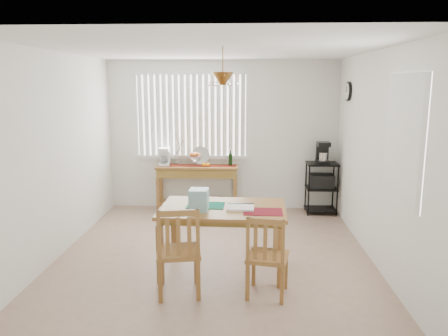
# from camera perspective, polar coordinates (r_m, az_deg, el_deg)

# --- Properties ---
(ground) EXTENTS (4.00, 4.50, 0.01)m
(ground) POSITION_cam_1_polar(r_m,az_deg,el_deg) (5.81, -1.27, -11.31)
(ground) COLOR tan
(room_shell) EXTENTS (4.20, 4.70, 2.70)m
(room_shell) POSITION_cam_1_polar(r_m,az_deg,el_deg) (5.41, -1.30, 5.61)
(room_shell) COLOR white
(room_shell) RESTS_ON ground
(sideboard) EXTENTS (1.42, 0.40, 0.80)m
(sideboard) POSITION_cam_1_polar(r_m,az_deg,el_deg) (7.61, -3.45, -1.18)
(sideboard) COLOR olive
(sideboard) RESTS_ON ground
(sideboard_items) EXTENTS (1.35, 0.33, 0.61)m
(sideboard_items) POSITION_cam_1_polar(r_m,az_deg,el_deg) (7.59, -5.32, 1.26)
(sideboard_items) COLOR maroon
(sideboard_items) RESTS_ON sideboard
(wire_cart) EXTENTS (0.52, 0.41, 0.88)m
(wire_cart) POSITION_cam_1_polar(r_m,az_deg,el_deg) (7.64, 12.61, -1.92)
(wire_cart) COLOR black
(wire_cart) RESTS_ON ground
(cart_items) EXTENTS (0.21, 0.25, 0.36)m
(cart_items) POSITION_cam_1_polar(r_m,az_deg,el_deg) (7.55, 12.76, 1.92)
(cart_items) COLOR black
(cart_items) RESTS_ON wire_cart
(dining_table) EXTENTS (1.48, 0.98, 0.78)m
(dining_table) POSITION_cam_1_polar(r_m,az_deg,el_deg) (5.14, -0.15, -6.09)
(dining_table) COLOR olive
(dining_table) RESTS_ON ground
(table_items) EXTENTS (1.11, 0.56, 0.25)m
(table_items) POSITION_cam_1_polar(r_m,az_deg,el_deg) (4.98, -1.90, -4.47)
(table_items) COLOR #14745B
(table_items) RESTS_ON dining_table
(chair_left) EXTENTS (0.52, 0.52, 0.98)m
(chair_left) POSITION_cam_1_polar(r_m,az_deg,el_deg) (4.63, -5.96, -10.85)
(chair_left) COLOR olive
(chair_left) RESTS_ON ground
(chair_right) EXTENTS (0.48, 0.48, 0.89)m
(chair_right) POSITION_cam_1_polar(r_m,az_deg,el_deg) (4.62, 5.65, -11.47)
(chair_right) COLOR olive
(chair_right) RESTS_ON ground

